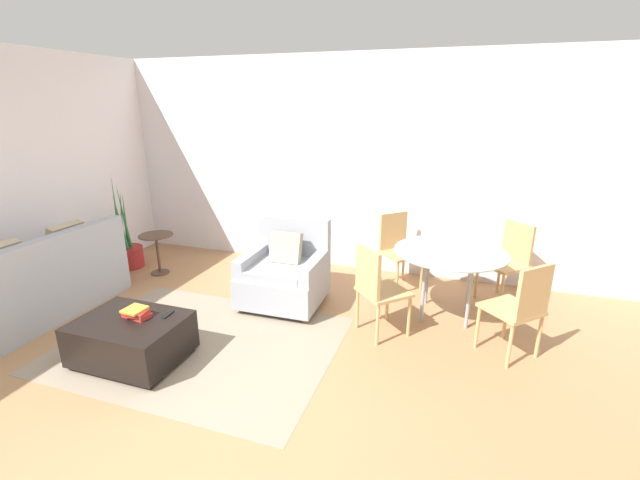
# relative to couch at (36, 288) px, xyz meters

# --- Properties ---
(ground_plane) EXTENTS (20.00, 20.00, 0.00)m
(ground_plane) POSITION_rel_couch_xyz_m (2.39, -0.84, -0.32)
(ground_plane) COLOR #A3754C
(wall_back) EXTENTS (12.00, 0.06, 2.75)m
(wall_back) POSITION_rel_couch_xyz_m (2.39, 2.48, 1.06)
(wall_back) COLOR white
(wall_back) RESTS_ON ground_plane
(wall_left) EXTENTS (0.06, 12.00, 2.75)m
(wall_left) POSITION_rel_couch_xyz_m (-0.54, 0.66, 1.06)
(wall_left) COLOR white
(wall_left) RESTS_ON ground_plane
(area_rug) EXTENTS (2.50, 1.88, 0.01)m
(area_rug) POSITION_rel_couch_xyz_m (1.92, 0.07, -0.31)
(area_rug) COLOR gray
(area_rug) RESTS_ON ground_plane
(couch) EXTENTS (0.83, 1.84, 0.92)m
(couch) POSITION_rel_couch_xyz_m (0.00, 0.00, 0.00)
(couch) COLOR #999EA8
(couch) RESTS_ON ground_plane
(armchair) EXTENTS (0.87, 0.82, 0.93)m
(armchair) POSITION_rel_couch_xyz_m (2.33, 1.13, 0.03)
(armchair) COLOR #999EA8
(armchair) RESTS_ON ground_plane
(ottoman) EXTENTS (0.89, 0.68, 0.39)m
(ottoman) POSITION_rel_couch_xyz_m (1.52, -0.34, -0.10)
(ottoman) COLOR black
(ottoman) RESTS_ON ground_plane
(book_stack) EXTENTS (0.25, 0.19, 0.09)m
(book_stack) POSITION_rel_couch_xyz_m (1.55, -0.29, 0.12)
(book_stack) COLOR #B72D28
(book_stack) RESTS_ON ottoman
(tv_remote_primary) EXTENTS (0.05, 0.14, 0.01)m
(tv_remote_primary) POSITION_rel_couch_xyz_m (1.78, -0.16, 0.08)
(tv_remote_primary) COLOR black
(tv_remote_primary) RESTS_ON ottoman
(potted_plant) EXTENTS (0.42, 0.42, 1.31)m
(potted_plant) POSITION_rel_couch_xyz_m (-0.16, 1.45, -0.09)
(potted_plant) COLOR maroon
(potted_plant) RESTS_ON ground_plane
(side_table) EXTENTS (0.43, 0.43, 0.54)m
(side_table) POSITION_rel_couch_xyz_m (0.41, 1.40, 0.06)
(side_table) COLOR #4C3828
(side_table) RESTS_ON ground_plane
(dining_table) EXTENTS (1.13, 1.13, 0.72)m
(dining_table) POSITION_rel_couch_xyz_m (4.06, 1.40, 0.33)
(dining_table) COLOR #8C9E99
(dining_table) RESTS_ON ground_plane
(dining_chair_near_left) EXTENTS (0.59, 0.59, 0.90)m
(dining_chair_near_left) POSITION_rel_couch_xyz_m (3.43, 0.78, 0.20)
(dining_chair_near_left) COLOR tan
(dining_chair_near_left) RESTS_ON ground_plane
(dining_chair_near_right) EXTENTS (0.59, 0.59, 0.90)m
(dining_chair_near_right) POSITION_rel_couch_xyz_m (4.68, 0.78, 0.20)
(dining_chair_near_right) COLOR tan
(dining_chair_near_right) RESTS_ON ground_plane
(dining_chair_far_left) EXTENTS (0.59, 0.59, 0.90)m
(dining_chair_far_left) POSITION_rel_couch_xyz_m (3.43, 2.03, 0.20)
(dining_chair_far_left) COLOR tan
(dining_chair_far_left) RESTS_ON ground_plane
(dining_chair_far_right) EXTENTS (0.59, 0.59, 0.90)m
(dining_chair_far_right) POSITION_rel_couch_xyz_m (4.68, 2.03, 0.20)
(dining_chair_far_right) COLOR tan
(dining_chair_far_right) RESTS_ON ground_plane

